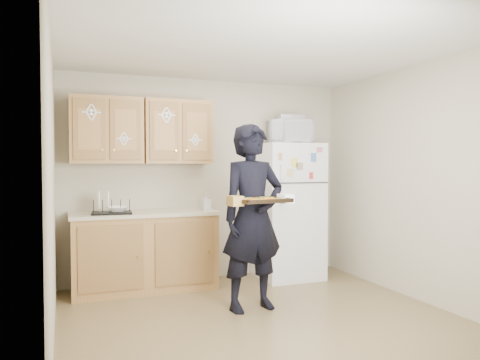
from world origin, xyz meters
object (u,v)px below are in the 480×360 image
object	(u,v)px
refrigerator	(288,211)
baking_tray	(261,201)
person	(253,217)
microwave	(289,132)
dish_rack	(112,206)

from	to	relation	value
refrigerator	baking_tray	bearing A→B (deg)	-125.26
person	microwave	bearing A→B (deg)	40.06
person	microwave	world-z (taller)	microwave
refrigerator	microwave	world-z (taller)	microwave
refrigerator	baking_tray	distance (m)	1.67
person	baking_tray	world-z (taller)	person
person	microwave	distance (m)	1.64
baking_tray	person	bearing A→B (deg)	74.53
refrigerator	microwave	size ratio (longest dim) A/B	3.23
baking_tray	microwave	size ratio (longest dim) A/B	0.92
refrigerator	person	distance (m)	1.40
dish_rack	refrigerator	bearing A→B (deg)	1.09
refrigerator	baking_tray	size ratio (longest dim) A/B	3.50
baking_tray	microwave	xyz separation A→B (m)	(0.95, 1.30, 0.74)
person	baking_tray	bearing A→B (deg)	-105.47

